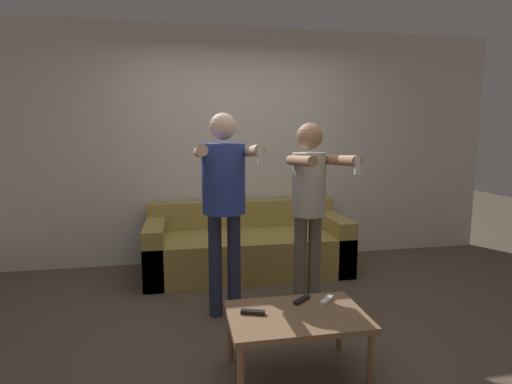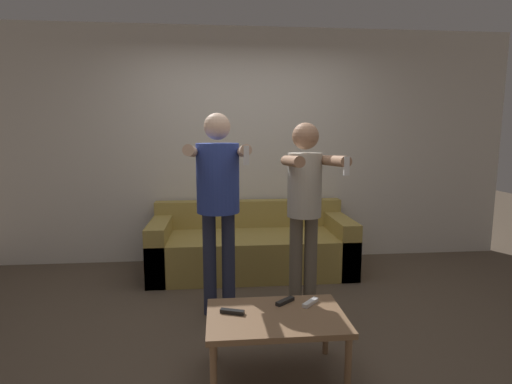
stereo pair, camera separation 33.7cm
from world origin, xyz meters
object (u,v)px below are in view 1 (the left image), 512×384
Objects in this scene: remote_far at (302,300)px; person_standing_right at (310,196)px; remote_mid at (327,300)px; coffee_table at (296,320)px; remote_near at (253,312)px; person_standing_left at (224,190)px; couch at (247,248)px.

person_standing_right is at bearing 68.88° from remote_far.
remote_mid and remote_far have the same top height.
remote_far is (-0.29, -0.74, -0.57)m from person_standing_right.
coffee_table is 0.28m from remote_near.
person_standing_left is 1.08m from remote_near.
person_standing_left reaches higher than remote_mid.
remote_mid is 0.16m from remote_far.
remote_mid is (0.24, 0.13, 0.06)m from coffee_table.
couch is 1.32m from person_standing_right.
person_standing_left is 12.04× the size of remote_far.
coffee_table is 6.34× the size of remote_mid.
couch is 1.79m from remote_far.
coffee_table is at bearing -116.89° from remote_far.
remote_near is (-0.27, 0.04, 0.06)m from coffee_table.
person_standing_right is 0.97m from remote_far.
remote_mid is at bearing -99.21° from person_standing_right.
remote_far is at bearing -60.28° from person_standing_left.
person_standing_left reaches higher than coffee_table.
couch is at bearing 108.82° from person_standing_right.
couch is 1.95m from coffee_table.
person_standing_right is at bearing -0.75° from person_standing_left.
remote_far is (0.43, -0.75, -0.64)m from person_standing_left.
person_standing_left is 12.53× the size of remote_mid.
person_standing_right is 10.41× the size of remote_near.
person_standing_left reaches higher than remote_near.
remote_far is at bearing -111.12° from person_standing_right.
remote_near and remote_mid have the same top height.
person_standing_right is (0.71, -0.01, -0.07)m from person_standing_left.
remote_mid reaches higher than coffee_table.
remote_near is (-0.64, -0.86, -0.57)m from person_standing_right.
remote_far is at bearing 19.06° from remote_near.
person_standing_right is at bearing 67.79° from coffee_table.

